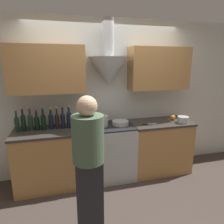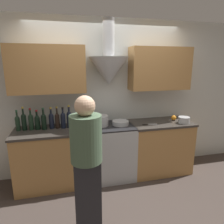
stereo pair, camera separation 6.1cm
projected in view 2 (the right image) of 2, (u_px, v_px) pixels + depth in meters
The scene contains 20 objects.
ground_plane at pixel (116, 187), 3.12m from camera, with size 12.00×12.00×0.00m, color #423833.
wall_back at pixel (106, 89), 3.35m from camera, with size 8.40×0.63×2.60m.
counter_left at pixel (53, 157), 3.13m from camera, with size 1.13×0.62×0.91m.
counter_right at pixel (159, 146), 3.54m from camera, with size 1.05×0.62×0.91m.
stove_range at pixel (111, 151), 3.34m from camera, with size 0.74×0.60×0.91m.
wine_bottle_0 at pixel (18, 122), 2.96m from camera, with size 0.07×0.07×0.32m.
wine_bottle_1 at pixel (24, 121), 2.97m from camera, with size 0.07×0.07×0.36m.
wine_bottle_2 at pixel (31, 121), 3.00m from camera, with size 0.07×0.07×0.33m.
wine_bottle_3 at pixel (37, 122), 3.02m from camera, with size 0.08×0.08×0.30m.
wine_bottle_4 at pixel (44, 121), 3.02m from camera, with size 0.07×0.07×0.34m.
wine_bottle_5 at pixel (51, 120), 3.06m from camera, with size 0.07×0.07×0.33m.
wine_bottle_6 at pixel (57, 120), 3.08m from camera, with size 0.07×0.07×0.34m.
wine_bottle_7 at pixel (63, 119), 3.08m from camera, with size 0.07×0.07×0.33m.
wine_bottle_8 at pixel (69, 118), 3.11m from camera, with size 0.08×0.08×0.35m.
stock_pot at pixel (100, 121), 3.22m from camera, with size 0.28×0.28×0.16m.
mixing_bowl at pixel (120, 123), 3.26m from camera, with size 0.27×0.27×0.07m.
orange_fruit at pixel (174, 118), 3.52m from camera, with size 0.09×0.09×0.09m.
saucepan at pixel (184, 120), 3.35m from camera, with size 0.19×0.19×0.11m.
chefs_knife at pixel (150, 124), 3.28m from camera, with size 0.25×0.06×0.01m.
person_foreground_left at pixel (87, 161), 2.12m from camera, with size 0.33×0.33×1.59m.
Camera 2 is at (-0.70, -2.66, 1.89)m, focal length 32.00 mm.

